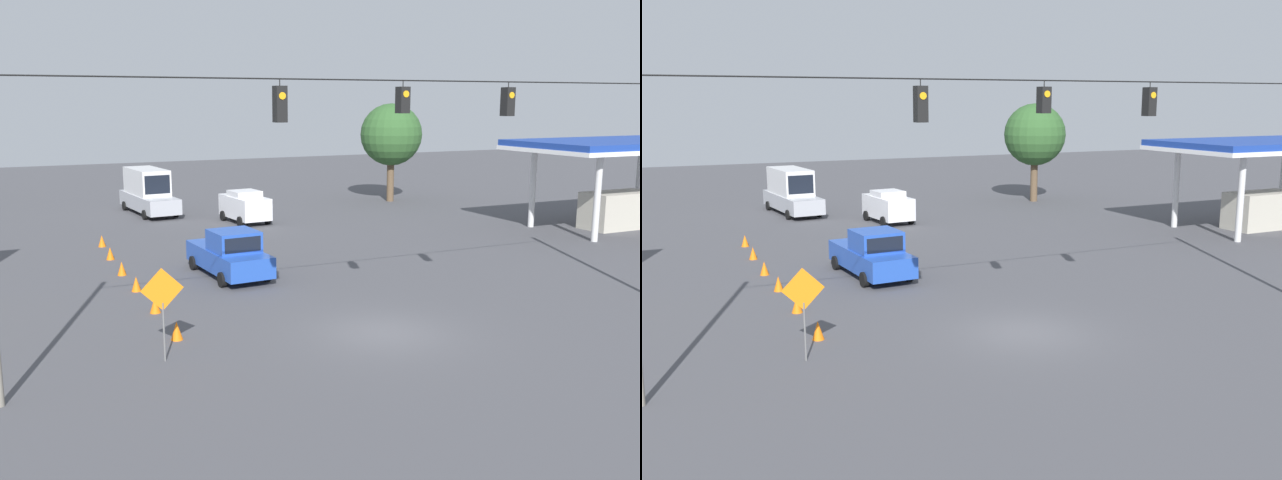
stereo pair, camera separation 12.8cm
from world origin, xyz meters
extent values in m
plane|color=#47474C|center=(0.00, 0.00, 0.00)|extent=(140.00, 140.00, 0.00)
cylinder|color=black|center=(0.00, 0.89, 8.20)|extent=(23.44, 0.04, 0.04)
cube|color=black|center=(-4.00, 0.89, 7.57)|extent=(0.32, 0.36, 0.92)
cylinder|color=black|center=(-4.00, 0.89, 8.12)|extent=(0.03, 0.03, 0.17)
cylinder|color=orange|center=(-4.00, 1.08, 7.78)|extent=(0.20, 0.02, 0.20)
cube|color=black|center=(0.00, 0.89, 7.62)|extent=(0.32, 0.36, 0.79)
cylinder|color=black|center=(0.00, 0.89, 8.11)|extent=(0.03, 0.03, 0.18)
cylinder|color=orange|center=(0.00, 1.08, 7.80)|extent=(0.20, 0.02, 0.20)
cube|color=black|center=(4.00, 0.89, 7.51)|extent=(0.32, 0.36, 1.00)
cylinder|color=black|center=(4.00, 0.89, 8.11)|extent=(0.03, 0.03, 0.19)
cylinder|color=orange|center=(4.00, 1.08, 7.74)|extent=(0.20, 0.02, 0.20)
cube|color=#234CB2|center=(2.18, -9.80, 0.77)|extent=(2.41, 5.59, 0.90)
cube|color=#234CB2|center=(2.13, -9.15, 1.67)|extent=(2.00, 2.09, 0.90)
cube|color=black|center=(2.07, -8.16, 1.67)|extent=(1.62, 0.13, 0.63)
cylinder|color=black|center=(3.07, -7.96, 0.32)|extent=(0.26, 0.65, 0.64)
cylinder|color=black|center=(1.04, -8.10, 0.32)|extent=(0.26, 0.65, 0.64)
cylinder|color=black|center=(3.32, -11.50, 0.32)|extent=(0.26, 0.65, 0.64)
cylinder|color=black|center=(1.29, -11.64, 0.32)|extent=(0.26, 0.65, 0.64)
cube|color=silver|center=(-3.09, -22.66, 0.99)|extent=(2.23, 4.23, 1.35)
cube|color=silver|center=(-3.09, -22.66, 1.85)|extent=(1.87, 1.94, 0.36)
cube|color=black|center=(-3.01, -23.56, 1.85)|extent=(1.48, 0.16, 0.25)
cylinder|color=black|center=(-3.89, -24.06, 0.32)|extent=(0.28, 0.66, 0.64)
cylinder|color=black|center=(-2.04, -23.89, 0.32)|extent=(0.28, 0.66, 0.64)
cylinder|color=black|center=(-4.14, -21.43, 0.32)|extent=(0.28, 0.66, 0.64)
cylinder|color=black|center=(-2.30, -21.25, 0.32)|extent=(0.28, 0.66, 0.64)
cube|color=#A8AAB2|center=(1.62, -28.81, 0.82)|extent=(2.78, 7.32, 1.00)
cube|color=silver|center=(1.66, -29.16, 2.19)|extent=(2.36, 4.74, 1.73)
cube|color=black|center=(1.44, -26.87, 2.19)|extent=(1.68, 0.18, 1.21)
cylinder|color=black|center=(2.45, -26.39, 0.32)|extent=(0.28, 0.66, 0.64)
cylinder|color=black|center=(0.35, -26.59, 0.32)|extent=(0.28, 0.66, 0.64)
cylinder|color=black|center=(2.89, -31.02, 0.32)|extent=(0.28, 0.66, 0.64)
cylinder|color=black|center=(0.80, -31.22, 0.32)|extent=(0.28, 0.66, 0.64)
cone|color=orange|center=(6.41, -2.24, 0.31)|extent=(0.39, 0.39, 0.61)
cone|color=orange|center=(6.39, -5.52, 0.31)|extent=(0.39, 0.39, 0.61)
cone|color=orange|center=(6.42, -8.83, 0.31)|extent=(0.39, 0.39, 0.61)
cone|color=orange|center=(6.46, -11.83, 0.31)|extent=(0.39, 0.39, 0.61)
cone|color=orange|center=(6.41, -15.29, 0.31)|extent=(0.39, 0.39, 0.61)
cone|color=orange|center=(6.30, -18.66, 0.31)|extent=(0.39, 0.39, 0.61)
cube|color=navy|center=(-22.85, -11.14, 5.13)|extent=(12.80, 7.23, 0.35)
cube|color=white|center=(-22.85, -11.14, 4.84)|extent=(12.90, 7.33, 0.24)
cylinder|color=silver|center=(-27.33, -13.67, 2.48)|extent=(0.36, 0.36, 4.96)
cylinder|color=silver|center=(-18.37, -13.67, 2.48)|extent=(0.36, 0.36, 4.96)
cylinder|color=silver|center=(-18.37, -8.61, 2.48)|extent=(0.36, 0.36, 4.96)
cube|color=#B2AD9E|center=(-22.85, -11.14, 1.10)|extent=(4.48, 2.17, 2.20)
cylinder|color=slate|center=(7.20, -0.50, 0.90)|extent=(0.06, 0.06, 1.80)
cube|color=orange|center=(7.20, -0.50, 2.21)|extent=(1.27, 0.04, 1.27)
cylinder|color=brown|center=(-16.39, -27.11, 1.89)|extent=(0.54, 0.54, 3.79)
sphere|color=#2D5628|center=(-16.39, -27.11, 5.06)|extent=(4.65, 4.65, 4.65)
camera|label=1|loc=(11.61, 19.63, 7.62)|focal=40.00mm
camera|label=2|loc=(11.49, 19.68, 7.62)|focal=40.00mm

